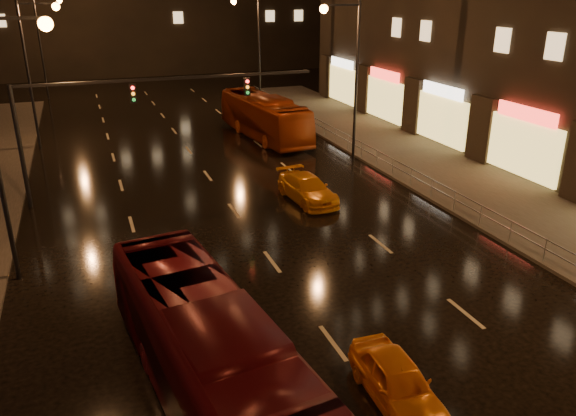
{
  "coord_description": "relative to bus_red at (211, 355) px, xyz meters",
  "views": [
    {
      "loc": [
        -6.47,
        -9.49,
        10.43
      ],
      "look_at": [
        0.49,
        9.45,
        2.5
      ],
      "focal_mm": 35.0,
      "sensor_mm": 36.0,
      "label": 1
    }
  ],
  "objects": [
    {
      "name": "sidewalk_right",
      "position": [
        17.67,
        12.42,
        -1.48
      ],
      "size": [
        7.0,
        70.0,
        0.15
      ],
      "primitive_type": "cube",
      "color": "#38332D",
      "rests_on": "ground"
    },
    {
      "name": "bus_curb",
      "position": [
        10.17,
        27.0,
        0.01
      ],
      "size": [
        3.78,
        11.47,
        3.14
      ],
      "primitive_type": "imported",
      "rotation": [
        0.0,
        0.0,
        0.1
      ],
      "color": "#99330F",
      "rests_on": "ground"
    },
    {
      "name": "railing_right",
      "position": [
        14.37,
        15.42,
        -0.66
      ],
      "size": [
        0.05,
        56.0,
        1.0
      ],
      "color": "#99999E",
      "rests_on": "sidewalk_right"
    },
    {
      "name": "traffic_signal",
      "position": [
        -0.89,
        17.42,
        3.18
      ],
      "size": [
        15.31,
        0.32,
        6.2
      ],
      "color": "black",
      "rests_on": "ground"
    },
    {
      "name": "taxi_far",
      "position": [
        8.17,
        13.49,
        -0.89
      ],
      "size": [
        2.24,
        4.71,
        1.33
      ],
      "primitive_type": "imported",
      "rotation": [
        0.0,
        0.0,
        0.09
      ],
      "color": "orange",
      "rests_on": "ground"
    },
    {
      "name": "bus_red",
      "position": [
        0.0,
        0.0,
        0.0
      ],
      "size": [
        4.09,
        11.42,
        3.11
      ],
      "primitive_type": "imported",
      "rotation": [
        0.0,
        0.0,
        0.13
      ],
      "color": "#560C14",
      "rests_on": "ground"
    },
    {
      "name": "taxi_near",
      "position": [
        4.67,
        -1.58,
        -0.92
      ],
      "size": [
        1.64,
        3.78,
        1.27
      ],
      "primitive_type": "imported",
      "rotation": [
        0.0,
        0.0,
        -0.04
      ],
      "color": "orange",
      "rests_on": "ground"
    },
    {
      "name": "ground",
      "position": [
        4.17,
        17.42,
        -1.56
      ],
      "size": [
        140.0,
        140.0,
        0.0
      ],
      "primitive_type": "plane",
      "color": "black",
      "rests_on": "ground"
    }
  ]
}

